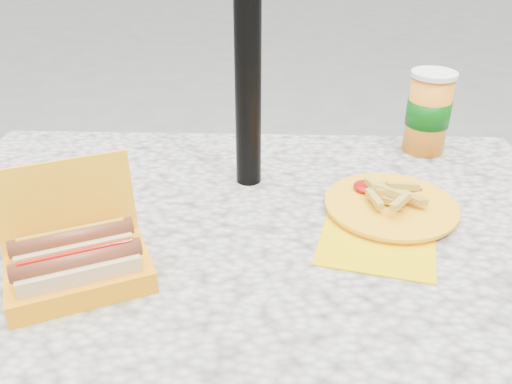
{
  "coord_description": "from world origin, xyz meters",
  "views": [
    {
      "loc": [
        0.05,
        -0.82,
        1.27
      ],
      "look_at": [
        0.02,
        0.02,
        0.8
      ],
      "focal_mm": 38.0,
      "sensor_mm": 36.0,
      "label": 1
    }
  ],
  "objects_px": {
    "umbrella_pole": "(247,2)",
    "soda_cup": "(428,112)",
    "hotdog_box": "(77,261)",
    "fries_plate": "(389,207)"
  },
  "relations": [
    {
      "from": "hotdog_box",
      "to": "fries_plate",
      "type": "distance_m",
      "value": 0.55
    },
    {
      "from": "hotdog_box",
      "to": "fries_plate",
      "type": "bearing_deg",
      "value": -1.15
    },
    {
      "from": "umbrella_pole",
      "to": "soda_cup",
      "type": "relative_size",
      "value": 12.08
    },
    {
      "from": "soda_cup",
      "to": "fries_plate",
      "type": "bearing_deg",
      "value": -114.38
    },
    {
      "from": "fries_plate",
      "to": "soda_cup",
      "type": "relative_size",
      "value": 1.85
    },
    {
      "from": "umbrella_pole",
      "to": "hotdog_box",
      "type": "xyz_separation_m",
      "value": [
        -0.24,
        -0.33,
        -0.31
      ]
    },
    {
      "from": "hotdog_box",
      "to": "fries_plate",
      "type": "height_order",
      "value": "hotdog_box"
    },
    {
      "from": "umbrella_pole",
      "to": "soda_cup",
      "type": "height_order",
      "value": "umbrella_pole"
    },
    {
      "from": "umbrella_pole",
      "to": "hotdog_box",
      "type": "height_order",
      "value": "umbrella_pole"
    },
    {
      "from": "hotdog_box",
      "to": "soda_cup",
      "type": "bearing_deg",
      "value": 13.83
    }
  ]
}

